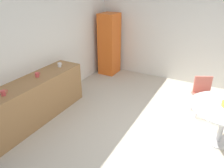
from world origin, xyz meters
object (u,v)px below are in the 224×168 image
Objects in this scene: mug_red at (60,65)px; chair_coral at (203,91)px; mug_green at (3,93)px; mug_white at (37,75)px; locker_cabinet at (109,44)px.

chair_coral is at bearing -70.33° from mug_red.
mug_green reaches higher than chair_coral.
mug_red is at bearing 2.39° from mug_green.
mug_white is at bearing 5.62° from mug_green.
mug_green is at bearing 179.49° from locker_cabinet.
mug_white is 1.00× the size of mug_green.
mug_white is 0.85m from mug_green.
locker_cabinet is 2.84m from mug_white.
locker_cabinet is 3.68m from mug_green.
mug_white and mug_green have the same top height.
mug_white reaches higher than chair_coral.
mug_red is (-1.08, 3.02, 0.43)m from chair_coral.
locker_cabinet is at bearing -2.35° from mug_white.
mug_green is (-3.68, 0.03, 0.03)m from locker_cabinet.
mug_red is (1.51, 0.06, 0.00)m from mug_green.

